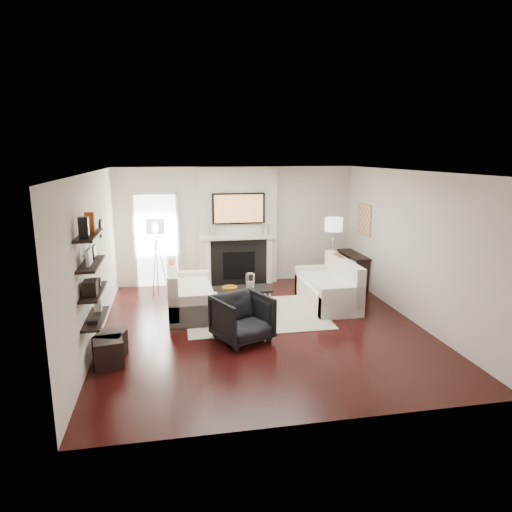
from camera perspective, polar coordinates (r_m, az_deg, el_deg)
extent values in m
plane|color=black|center=(8.15, 0.79, -8.83)|extent=(6.00, 6.00, 0.00)
plane|color=white|center=(7.59, 0.85, 10.50)|extent=(6.00, 6.00, 0.00)
plane|color=silver|center=(10.66, -2.40, 3.83)|extent=(5.50, 0.00, 5.50)
plane|color=silver|center=(4.96, 7.79, -6.74)|extent=(5.50, 0.00, 5.50)
plane|color=silver|center=(7.71, -19.65, -0.34)|extent=(0.00, 6.00, 6.00)
plane|color=silver|center=(8.72, 18.83, 1.17)|extent=(0.00, 6.00, 6.00)
cube|color=silver|center=(10.54, -2.30, 3.73)|extent=(1.80, 0.25, 2.70)
cube|color=black|center=(10.57, -2.15, -0.83)|extent=(1.30, 0.02, 1.04)
cube|color=black|center=(10.58, -2.14, -1.20)|extent=(0.75, 0.02, 0.65)
cube|color=white|center=(10.46, -6.03, -0.87)|extent=(0.12, 0.08, 1.10)
cube|color=white|center=(10.66, 1.70, -0.54)|extent=(0.12, 0.08, 1.10)
cube|color=white|center=(10.40, -2.14, 2.32)|extent=(1.70, 0.18, 0.07)
cube|color=black|center=(10.33, -2.19, 5.95)|extent=(1.20, 0.06, 0.70)
cube|color=#BF723F|center=(10.30, -2.16, 5.93)|extent=(1.10, 0.00, 0.62)
cylinder|color=silver|center=(10.31, -5.18, 3.23)|extent=(0.04, 0.04, 0.30)
cylinder|color=silver|center=(10.31, -5.90, 3.04)|extent=(0.04, 0.04, 0.24)
cylinder|color=silver|center=(10.47, 0.83, 3.43)|extent=(0.04, 0.04, 0.30)
cylinder|color=silver|center=(10.50, 1.52, 3.29)|extent=(0.04, 0.04, 0.24)
cube|color=white|center=(10.59, -12.32, 1.84)|extent=(0.90, 0.02, 2.10)
cube|color=white|center=(10.60, -14.92, 1.71)|extent=(0.06, 0.06, 2.16)
cube|color=white|center=(10.57, -9.72, 1.93)|extent=(0.06, 0.06, 2.16)
cube|color=white|center=(10.43, -12.61, 7.66)|extent=(1.02, 0.06, 0.06)
cube|color=beige|center=(8.72, -0.11, -7.31)|extent=(2.60, 2.00, 0.01)
cube|color=white|center=(8.90, -8.12, -5.65)|extent=(0.85, 1.80, 0.42)
cube|color=white|center=(8.80, -10.36, -3.79)|extent=(0.18, 1.80, 0.80)
cube|color=white|center=(8.10, -7.86, -6.82)|extent=(0.85, 0.18, 0.60)
cube|color=white|center=(9.64, -8.37, -3.65)|extent=(0.85, 0.18, 0.60)
cube|color=white|center=(8.82, -7.84, -4.03)|extent=(0.63, 1.44, 0.10)
cube|color=#A44214|center=(9.03, -10.43, -2.01)|extent=(0.10, 0.42, 0.42)
cube|color=black|center=(8.46, -10.40, -3.09)|extent=(0.10, 0.40, 0.40)
cube|color=white|center=(9.37, 8.85, -4.72)|extent=(0.85, 1.80, 0.42)
cube|color=white|center=(9.40, 10.84, -2.74)|extent=(0.18, 1.80, 0.80)
cube|color=white|center=(8.62, 10.66, -5.71)|extent=(0.85, 0.18, 0.60)
cube|color=white|center=(10.08, 7.34, -2.89)|extent=(0.85, 0.18, 0.60)
cube|color=white|center=(9.28, 8.61, -3.21)|extent=(0.63, 1.44, 0.10)
cube|color=#A44214|center=(9.62, 10.25, -1.11)|extent=(0.10, 0.42, 0.42)
cube|color=black|center=(9.08, 11.58, -2.05)|extent=(0.10, 0.40, 0.40)
cube|color=black|center=(8.91, -1.69, -4.20)|extent=(1.10, 0.55, 0.04)
cylinder|color=silver|center=(8.71, -4.72, -6.10)|extent=(0.02, 0.02, 0.38)
cylinder|color=silver|center=(8.86, 1.76, -5.74)|extent=(0.02, 0.02, 0.38)
cylinder|color=silver|center=(9.13, -5.01, -5.23)|extent=(0.02, 0.02, 0.38)
cylinder|color=silver|center=(9.27, 1.17, -4.89)|extent=(0.02, 0.02, 0.38)
cylinder|color=white|center=(8.89, -0.74, -3.17)|extent=(0.18, 0.18, 0.31)
cylinder|color=white|center=(8.91, -0.74, -3.57)|extent=(0.09, 0.09, 0.14)
cylinder|color=orange|center=(8.87, -3.29, -4.01)|extent=(0.30, 0.30, 0.05)
imported|color=black|center=(7.45, -1.71, -7.51)|extent=(1.05, 1.02, 0.83)
cylinder|color=silver|center=(10.28, -12.26, -1.05)|extent=(0.02, 0.02, 1.20)
cylinder|color=white|center=(10.11, -12.48, 3.63)|extent=(0.40, 0.40, 0.30)
cylinder|color=silver|center=(10.27, -11.65, -1.03)|extent=(0.25, 0.02, 1.23)
cylinder|color=silver|center=(10.37, -12.55, -0.94)|extent=(0.14, 0.22, 1.23)
cylinder|color=silver|center=(10.18, -12.58, -1.19)|extent=(0.14, 0.22, 1.23)
cylinder|color=silver|center=(10.47, 9.52, -0.68)|extent=(0.02, 0.02, 1.20)
cylinder|color=white|center=(10.31, 9.70, 3.92)|extent=(0.40, 0.40, 0.30)
cylinder|color=silver|center=(10.51, 10.09, -0.66)|extent=(0.25, 0.02, 1.23)
cylinder|color=silver|center=(10.54, 9.07, -0.58)|extent=(0.14, 0.22, 1.23)
cylinder|color=silver|center=(10.36, 9.42, -0.82)|extent=(0.14, 0.22, 1.23)
cube|color=black|center=(10.67, 12.09, 0.17)|extent=(0.35, 1.20, 0.04)
cube|color=black|center=(10.27, 13.17, -2.52)|extent=(0.30, 0.04, 0.71)
cube|color=black|center=(11.25, 10.94, -1.09)|extent=(0.30, 0.04, 0.71)
cube|color=tan|center=(10.48, 13.35, 4.45)|extent=(0.03, 0.70, 0.70)
cube|color=black|center=(6.91, -19.41, -7.41)|extent=(0.25, 1.00, 0.03)
cube|color=black|center=(6.79, -19.66, -4.23)|extent=(0.25, 1.00, 0.04)
cube|color=black|center=(6.69, -19.91, -0.95)|extent=(0.25, 1.00, 0.04)
cube|color=black|center=(6.61, -20.17, 2.43)|extent=(0.25, 1.00, 0.04)
cube|color=black|center=(6.28, -20.73, 3.33)|extent=(0.12, 0.10, 0.28)
cube|color=#A44214|center=(6.74, -20.07, 3.97)|extent=(0.12, 0.10, 0.28)
cube|color=white|center=(6.56, -20.13, -0.08)|extent=(0.04, 0.30, 0.22)
cube|color=black|center=(6.95, -19.61, 0.48)|extent=(0.04, 0.22, 0.18)
cube|color=black|center=(6.57, -19.99, -3.75)|extent=(0.18, 0.25, 0.20)
cube|color=black|center=(6.96, -19.46, -3.15)|extent=(0.15, 0.12, 0.12)
cube|color=black|center=(6.73, -19.66, -7.58)|extent=(0.14, 0.20, 0.05)
cube|color=white|center=(7.14, -19.14, -5.83)|extent=(0.10, 0.10, 0.18)
cylinder|color=black|center=(8.51, -18.79, 3.30)|extent=(0.04, 0.34, 0.34)
cylinder|color=white|center=(8.51, -18.63, 3.31)|extent=(0.01, 0.29, 0.29)
cube|color=black|center=(7.22, -17.73, -10.66)|extent=(0.48, 0.48, 0.40)
cube|color=black|center=(7.00, -17.96, -11.44)|extent=(0.47, 0.47, 0.40)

